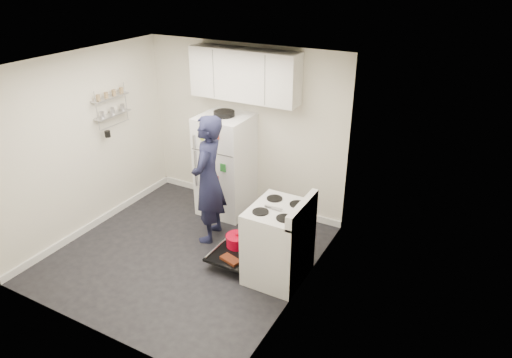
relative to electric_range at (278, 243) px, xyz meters
The scene contains 7 objects.
room 1.49m from the electric_range, behind, with size 3.21×3.21×2.51m.
electric_range is the anchor object (origin of this frame).
open_oven_door 0.67m from the electric_range, behind, with size 0.55×0.71×0.23m.
refrigerator 1.81m from the electric_range, 141.85° to the left, with size 0.72×0.74×1.60m.
upper_cabinets 2.38m from the electric_range, 132.27° to the left, with size 1.60×0.33×0.70m, color silver.
wall_shelf_rack 3.05m from the electric_range, behind, with size 0.14×0.60×0.61m.
person 1.32m from the electric_range, 163.89° to the left, with size 0.65×0.43×1.78m, color #181A36.
Camera 1 is at (3.21, -3.99, 3.54)m, focal length 32.00 mm.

